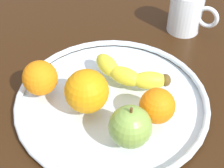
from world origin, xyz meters
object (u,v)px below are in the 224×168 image
(apple, at_px, (130,127))
(fruit_bowl, at_px, (112,99))
(banana, at_px, (129,74))
(ambient_mug, at_px, (188,13))
(orange_front_right, at_px, (158,105))
(orange_back_right, at_px, (87,91))
(orange_center, at_px, (40,78))

(apple, bearing_deg, fruit_bowl, 141.04)
(banana, xyz_separation_m, ambient_mug, (0.00, 0.25, 0.01))
(banana, xyz_separation_m, apple, (0.08, -0.12, 0.02))
(fruit_bowl, relative_size, apple, 4.73)
(orange_front_right, relative_size, ambient_mug, 0.52)
(ambient_mug, bearing_deg, orange_back_right, -94.09)
(banana, height_order, orange_back_right, orange_back_right)
(fruit_bowl, xyz_separation_m, orange_front_right, (0.09, 0.00, 0.04))
(fruit_bowl, bearing_deg, banana, 87.52)
(fruit_bowl, relative_size, orange_front_right, 5.94)
(banana, distance_m, orange_center, 0.17)
(fruit_bowl, bearing_deg, ambient_mug, 89.00)
(fruit_bowl, distance_m, ambient_mug, 0.31)
(apple, xyz_separation_m, ambient_mug, (-0.08, 0.37, -0.00))
(banana, height_order, apple, apple)
(banana, distance_m, ambient_mug, 0.25)
(fruit_bowl, relative_size, orange_back_right, 4.69)
(banana, bearing_deg, apple, -62.45)
(orange_front_right, relative_size, orange_back_right, 0.79)
(fruit_bowl, bearing_deg, orange_front_right, 1.01)
(banana, xyz_separation_m, orange_back_right, (-0.02, -0.10, 0.02))
(orange_center, distance_m, ambient_mug, 0.39)
(banana, bearing_deg, orange_center, -141.24)
(apple, distance_m, ambient_mug, 0.38)
(orange_front_right, bearing_deg, banana, 150.72)
(orange_back_right, distance_m, ambient_mug, 0.35)
(orange_back_right, bearing_deg, ambient_mug, 85.91)
(banana, xyz_separation_m, orange_front_right, (0.09, -0.05, 0.01))
(fruit_bowl, relative_size, orange_center, 5.59)
(apple, xyz_separation_m, orange_back_right, (-0.10, 0.02, 0.00))
(orange_front_right, xyz_separation_m, ambient_mug, (-0.09, 0.30, 0.00))
(orange_back_right, distance_m, orange_center, 0.10)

